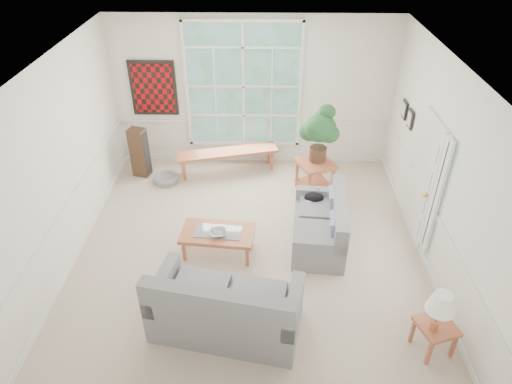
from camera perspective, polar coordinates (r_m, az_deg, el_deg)
floor at (r=7.34m, az=-0.82°, el=-7.71°), size 5.50×6.00×0.01m
ceiling at (r=5.80m, az=-1.06°, el=15.06°), size 5.50×6.00×0.02m
wall_back at (r=9.13m, az=-0.29°, el=12.27°), size 5.50×0.02×3.00m
wall_front at (r=4.20m, az=-2.36°, el=-19.71°), size 5.50×0.02×3.00m
wall_left at (r=7.09m, az=-23.77°, el=2.37°), size 0.02×6.00×3.00m
wall_right at (r=6.92m, az=22.49°, el=1.92°), size 0.02×6.00×3.00m
window_back at (r=9.04m, az=-1.60°, el=13.06°), size 2.30×0.08×2.40m
entry_door at (r=7.61m, az=20.13°, el=1.47°), size 0.08×0.90×2.10m
door_sidelight at (r=7.06m, az=21.66°, el=-0.60°), size 0.08×0.26×1.90m
wall_art at (r=9.30m, az=-12.70°, el=12.52°), size 0.90×0.06×1.10m
wall_frame_near at (r=8.34m, az=18.67°, el=8.64°), size 0.04×0.26×0.32m
wall_frame_far at (r=8.69m, az=18.01°, el=9.78°), size 0.04×0.26×0.32m
loveseat_right at (r=7.37m, az=7.91°, el=-3.61°), size 0.94×1.61×0.84m
loveseat_front at (r=5.97m, az=-3.74°, el=-13.17°), size 2.04×1.32×1.02m
coffee_table at (r=7.25m, az=-4.74°, el=-6.27°), size 1.19×0.73×0.42m
pewter_bowl at (r=7.04m, az=-4.75°, el=-5.07°), size 0.38×0.38×0.08m
window_bench at (r=9.26m, az=-3.55°, el=3.83°), size 2.05×0.88×0.47m
end_table at (r=8.69m, az=7.34°, el=1.95°), size 0.81×0.81×0.62m
houseplant at (r=8.35m, az=7.93°, el=7.17°), size 0.85×0.85×1.08m
side_table at (r=6.34m, az=21.27°, el=-16.51°), size 0.55×0.55×0.44m
table_lamp at (r=5.90m, az=21.86°, el=-13.80°), size 0.36×0.36×0.59m
pet_bed at (r=9.16m, az=-11.13°, el=1.62°), size 0.58×0.58×0.14m
floor_speaker at (r=9.31m, az=-14.34°, el=4.82°), size 0.37×0.32×1.01m
cat at (r=7.76m, az=7.26°, el=-0.62°), size 0.34×0.25×0.16m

